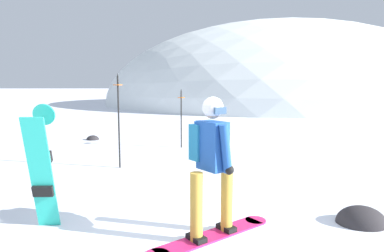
{
  "coord_description": "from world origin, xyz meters",
  "views": [
    {
      "loc": [
        -0.13,
        -4.26,
        1.86
      ],
      "look_at": [
        0.1,
        2.68,
        1.0
      ],
      "focal_mm": 31.67,
      "sensor_mm": 36.0,
      "label": 1
    }
  ],
  "objects_px": {
    "spare_snowboard": "(42,168)",
    "rock_mid": "(361,223)",
    "piste_marker_far": "(119,115)",
    "piste_marker_near": "(181,114)",
    "snowboarder_main": "(211,163)",
    "rock_dark": "(93,140)"
  },
  "relations": [
    {
      "from": "snowboarder_main",
      "to": "rock_dark",
      "type": "relative_size",
      "value": 4.0
    },
    {
      "from": "spare_snowboard",
      "to": "rock_dark",
      "type": "bearing_deg",
      "value": 99.76
    },
    {
      "from": "rock_dark",
      "to": "rock_mid",
      "type": "height_order",
      "value": "rock_mid"
    },
    {
      "from": "snowboarder_main",
      "to": "rock_mid",
      "type": "bearing_deg",
      "value": 8.76
    },
    {
      "from": "spare_snowboard",
      "to": "rock_mid",
      "type": "height_order",
      "value": "spare_snowboard"
    },
    {
      "from": "piste_marker_near",
      "to": "rock_mid",
      "type": "xyz_separation_m",
      "value": [
        2.41,
        -5.59,
        -0.99
      ]
    },
    {
      "from": "snowboarder_main",
      "to": "rock_mid",
      "type": "distance_m",
      "value": 2.28
    },
    {
      "from": "spare_snowboard",
      "to": "piste_marker_far",
      "type": "relative_size",
      "value": 0.77
    },
    {
      "from": "snowboarder_main",
      "to": "rock_mid",
      "type": "relative_size",
      "value": 2.59
    },
    {
      "from": "spare_snowboard",
      "to": "rock_dark",
      "type": "xyz_separation_m",
      "value": [
        -1.23,
        7.15,
        -0.82
      ]
    },
    {
      "from": "spare_snowboard",
      "to": "rock_mid",
      "type": "bearing_deg",
      "value": 1.05
    },
    {
      "from": "rock_dark",
      "to": "piste_marker_near",
      "type": "bearing_deg",
      "value": -26.53
    },
    {
      "from": "snowboarder_main",
      "to": "piste_marker_far",
      "type": "distance_m",
      "value": 3.92
    },
    {
      "from": "piste_marker_near",
      "to": "rock_dark",
      "type": "xyz_separation_m",
      "value": [
        -2.99,
        1.49,
        -0.99
      ]
    },
    {
      "from": "rock_dark",
      "to": "rock_mid",
      "type": "xyz_separation_m",
      "value": [
        5.4,
        -7.08,
        0.0
      ]
    },
    {
      "from": "rock_dark",
      "to": "snowboarder_main",
      "type": "bearing_deg",
      "value": -65.72
    },
    {
      "from": "snowboarder_main",
      "to": "piste_marker_far",
      "type": "bearing_deg",
      "value": 116.27
    },
    {
      "from": "piste_marker_near",
      "to": "rock_mid",
      "type": "bearing_deg",
      "value": -66.64
    },
    {
      "from": "spare_snowboard",
      "to": "rock_dark",
      "type": "distance_m",
      "value": 7.3
    },
    {
      "from": "piste_marker_near",
      "to": "rock_dark",
      "type": "bearing_deg",
      "value": 153.47
    },
    {
      "from": "piste_marker_far",
      "to": "snowboarder_main",
      "type": "bearing_deg",
      "value": -63.73
    },
    {
      "from": "spare_snowboard",
      "to": "piste_marker_near",
      "type": "height_order",
      "value": "piste_marker_near"
    }
  ]
}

